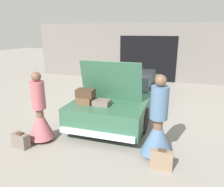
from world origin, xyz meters
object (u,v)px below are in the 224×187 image
at_px(person_left, 40,117).
at_px(person_right, 158,129).
at_px(car, 125,93).
at_px(suitcase_beside_left_person, 21,141).
at_px(suitcase_beside_right_person, 161,160).

height_order(person_left, person_right, person_right).
bearing_deg(person_right, car, 30.43).
bearing_deg(person_right, suitcase_beside_left_person, 103.68).
bearing_deg(person_right, suitcase_beside_right_person, -159.19).
height_order(suitcase_beside_left_person, suitcase_beside_right_person, suitcase_beside_right_person).
xyz_separation_m(person_right, suitcase_beside_right_person, (0.14, -0.42, -0.41)).
distance_m(person_right, suitcase_beside_left_person, 2.95).
bearing_deg(person_left, suitcase_beside_left_person, -36.97).
distance_m(suitcase_beside_left_person, suitcase_beside_right_person, 3.00).
relative_size(person_right, suitcase_beside_right_person, 4.13).
distance_m(person_left, person_right, 2.62).
distance_m(person_right, suitcase_beside_right_person, 0.60).
relative_size(car, suitcase_beside_left_person, 11.97).
relative_size(person_right, suitcase_beside_left_person, 4.08).
bearing_deg(car, suitcase_beside_right_person, -63.24).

